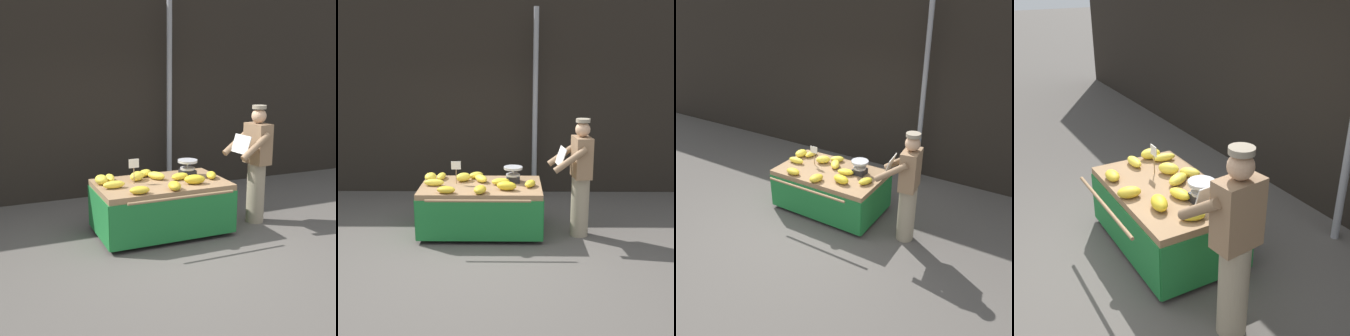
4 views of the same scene
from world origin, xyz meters
The scene contains 17 objects.
ground_plane centered at (0.00, 0.00, 0.00)m, with size 60.00×60.00×0.00m, color #514C47.
back_wall centered at (0.00, 2.98, 1.88)m, with size 16.00×0.24×3.77m, color black.
banana_cart centered at (-0.01, 0.82, 0.53)m, with size 1.78×1.26×0.72m.
weighing_scale centered at (0.46, 0.97, 0.84)m, with size 0.28×0.28×0.23m.
price_sign centered at (-0.38, 0.86, 0.97)m, with size 0.14×0.01×0.34m.
banana_bunch_0 centered at (-0.64, 1.13, 0.77)m, with size 0.12×0.28×0.09m, color yellow.
banana_bunch_1 centered at (-0.69, 0.76, 0.77)m, with size 0.12×0.29×0.10m, color yellow.
banana_bunch_2 centered at (-0.02, 0.97, 0.78)m, with size 0.14×0.28×0.11m, color yellow.
banana_bunch_3 centered at (0.70, 0.72, 0.77)m, with size 0.13×0.25×0.10m, color yellow.
banana_bunch_4 centered at (-0.47, 0.39, 0.77)m, with size 0.15×0.25×0.10m, color gold.
banana_bunch_5 centered at (-0.11, 1.18, 0.77)m, with size 0.14×0.24×0.10m, color yellow.
banana_bunch_6 centered at (-0.29, 1.00, 0.79)m, with size 0.16×0.24×0.13m, color yellow.
banana_bunch_7 centered at (0.36, 0.55, 0.79)m, with size 0.16×0.28×0.13m, color gold.
banana_bunch_8 centered at (0.00, 0.39, 0.78)m, with size 0.16×0.25×0.11m, color gold.
banana_bunch_9 centered at (0.27, 0.83, 0.77)m, with size 0.14×0.27×0.09m, color yellow.
banana_bunch_10 centered at (-0.79, 1.02, 0.79)m, with size 0.17×0.24×0.13m, color yellow.
vendor_person centered at (1.41, 0.68, 0.87)m, with size 0.62×0.56×1.71m.
Camera 4 is at (3.73, -1.13, 2.89)m, focal length 47.25 mm.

